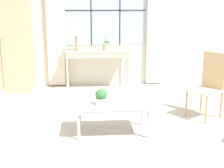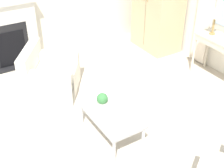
% 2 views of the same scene
% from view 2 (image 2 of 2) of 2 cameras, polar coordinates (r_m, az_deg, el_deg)
% --- Properties ---
extents(ground_plane, '(14.00, 14.00, 0.00)m').
position_cam_2_polar(ground_plane, '(4.46, -2.45, -10.88)').
color(ground_plane, '#BCB2A3').
extents(fireplace, '(0.34, 1.20, 2.11)m').
position_cam_2_polar(fireplace, '(6.34, -18.58, 9.15)').
color(fireplace, black).
rests_on(fireplace, ground_plane).
extents(table_lamp, '(0.23, 0.23, 0.51)m').
position_cam_2_polar(table_lamp, '(5.81, 18.47, 12.23)').
color(table_lamp, '#9E7F47').
rests_on(table_lamp, console_table).
extents(armchair_upholstered, '(1.23, 1.21, 0.81)m').
position_cam_2_polar(armchair_upholstered, '(5.47, -11.28, 1.25)').
color(armchair_upholstered, silver).
rests_on(armchair_upholstered, ground_plane).
extents(coffee_table, '(1.03, 0.56, 0.43)m').
position_cam_2_polar(coffee_table, '(4.35, -0.25, -5.50)').
color(coffee_table, silver).
rests_on(coffee_table, ground_plane).
extents(potted_plant_small, '(0.16, 0.16, 0.22)m').
position_cam_2_polar(potted_plant_small, '(4.35, -1.77, -3.02)').
color(potted_plant_small, '#BCB7AD').
rests_on(potted_plant_small, coffee_table).
extents(pillar_candle, '(0.11, 0.11, 0.15)m').
position_cam_2_polar(pillar_candle, '(4.20, -0.62, -5.16)').
color(pillar_candle, silver).
rests_on(pillar_candle, coffee_table).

